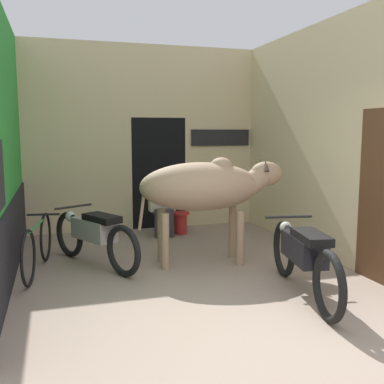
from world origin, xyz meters
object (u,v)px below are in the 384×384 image
(plastic_stool, at_px, (181,222))
(motorcycle_near, at_px, (304,255))
(motorcycle_far, at_px, (94,234))
(cow, at_px, (206,187))
(shopkeeper_seated, at_px, (162,201))
(bicycle, at_px, (38,246))

(plastic_stool, bearing_deg, motorcycle_near, -81.73)
(motorcycle_far, distance_m, plastic_stool, 2.25)
(cow, xyz_separation_m, shopkeeper_seated, (-0.21, 1.75, -0.45))
(shopkeeper_seated, bearing_deg, plastic_stool, 10.60)
(bicycle, relative_size, shopkeeper_seated, 1.47)
(plastic_stool, bearing_deg, shopkeeper_seated, -169.40)
(motorcycle_far, relative_size, bicycle, 1.01)
(bicycle, height_order, shopkeeper_seated, shopkeeper_seated)
(motorcycle_near, height_order, motorcycle_far, motorcycle_near)
(bicycle, height_order, plastic_stool, bicycle)
(cow, bearing_deg, plastic_stool, 85.65)
(motorcycle_far, bearing_deg, motorcycle_near, -40.59)
(motorcycle_far, bearing_deg, plastic_stool, 42.83)
(bicycle, bearing_deg, plastic_stool, 33.96)
(shopkeeper_seated, xyz_separation_m, plastic_stool, (0.34, 0.06, -0.40))
(motorcycle_near, bearing_deg, bicycle, 148.48)
(shopkeeper_seated, distance_m, plastic_stool, 0.53)
(cow, height_order, plastic_stool, cow)
(motorcycle_near, relative_size, motorcycle_far, 1.17)
(plastic_stool, bearing_deg, bicycle, -146.04)
(motorcycle_far, distance_m, bicycle, 0.73)
(cow, height_order, shopkeeper_seated, cow)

